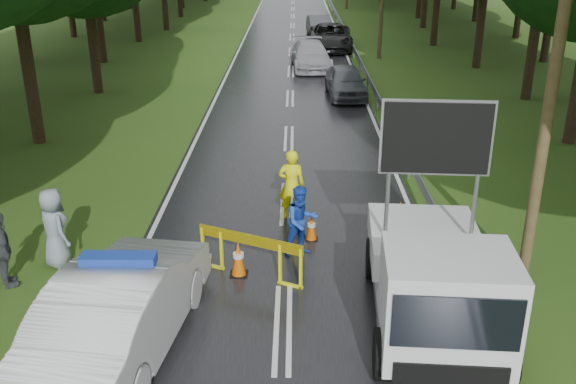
{
  "coord_description": "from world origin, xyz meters",
  "views": [
    {
      "loc": [
        0.21,
        -10.32,
        7.0
      ],
      "look_at": [
        0.06,
        3.66,
        1.3
      ],
      "focal_mm": 40.0,
      "sensor_mm": 36.0,
      "label": 1
    }
  ],
  "objects_px": {
    "work_truck": "(435,279)",
    "civilian": "(301,221)",
    "police_sedan": "(124,306)",
    "queue_car_third": "(330,37)",
    "queue_car_fourth": "(319,26)",
    "officer": "(291,185)",
    "queue_car_first": "(346,82)",
    "barrier": "(250,245)",
    "queue_car_second": "(311,55)"
  },
  "relations": [
    {
      "from": "queue_car_second",
      "to": "queue_car_fourth",
      "type": "distance_m",
      "value": 12.03
    },
    {
      "from": "work_truck",
      "to": "civilian",
      "type": "relative_size",
      "value": 3.09
    },
    {
      "from": "civilian",
      "to": "queue_car_third",
      "type": "relative_size",
      "value": 0.29
    },
    {
      "from": "work_truck",
      "to": "officer",
      "type": "bearing_deg",
      "value": 121.67
    },
    {
      "from": "work_truck",
      "to": "civilian",
      "type": "bearing_deg",
      "value": 132.42
    },
    {
      "from": "police_sedan",
      "to": "barrier",
      "type": "relative_size",
      "value": 2.36
    },
    {
      "from": "police_sedan",
      "to": "barrier",
      "type": "xyz_separation_m",
      "value": [
        2.06,
        2.55,
        -0.08
      ]
    },
    {
      "from": "queue_car_second",
      "to": "queue_car_third",
      "type": "relative_size",
      "value": 0.86
    },
    {
      "from": "police_sedan",
      "to": "civilian",
      "type": "xyz_separation_m",
      "value": [
        3.17,
        3.64,
        -0.01
      ]
    },
    {
      "from": "queue_car_first",
      "to": "queue_car_third",
      "type": "relative_size",
      "value": 0.71
    },
    {
      "from": "officer",
      "to": "queue_car_third",
      "type": "relative_size",
      "value": 0.33
    },
    {
      "from": "work_truck",
      "to": "queue_car_second",
      "type": "relative_size",
      "value": 1.05
    },
    {
      "from": "queue_car_first",
      "to": "queue_car_second",
      "type": "bearing_deg",
      "value": 100.02
    },
    {
      "from": "queue_car_fourth",
      "to": "queue_car_second",
      "type": "bearing_deg",
      "value": -99.12
    },
    {
      "from": "queue_car_fourth",
      "to": "police_sedan",
      "type": "bearing_deg",
      "value": -102.21
    },
    {
      "from": "queue_car_first",
      "to": "queue_car_third",
      "type": "height_order",
      "value": "queue_car_third"
    },
    {
      "from": "work_truck",
      "to": "queue_car_first",
      "type": "xyz_separation_m",
      "value": [
        -0.29,
        18.39,
        -0.4
      ]
    },
    {
      "from": "officer",
      "to": "civilian",
      "type": "bearing_deg",
      "value": 99.51
    },
    {
      "from": "queue_car_fourth",
      "to": "barrier",
      "type": "bearing_deg",
      "value": -99.38
    },
    {
      "from": "barrier",
      "to": "queue_car_second",
      "type": "relative_size",
      "value": 0.46
    },
    {
      "from": "officer",
      "to": "civilian",
      "type": "relative_size",
      "value": 1.12
    },
    {
      "from": "civilian",
      "to": "queue_car_first",
      "type": "bearing_deg",
      "value": 55.78
    },
    {
      "from": "queue_car_third",
      "to": "civilian",
      "type": "bearing_deg",
      "value": -92.71
    },
    {
      "from": "work_truck",
      "to": "queue_car_first",
      "type": "distance_m",
      "value": 18.4
    },
    {
      "from": "police_sedan",
      "to": "work_truck",
      "type": "xyz_separation_m",
      "value": [
        5.6,
        0.6,
        0.24
      ]
    },
    {
      "from": "civilian",
      "to": "queue_car_third",
      "type": "distance_m",
      "value": 27.9
    },
    {
      "from": "queue_car_fourth",
      "to": "work_truck",
      "type": "bearing_deg",
      "value": -93.66
    },
    {
      "from": "work_truck",
      "to": "queue_car_third",
      "type": "distance_m",
      "value": 30.86
    },
    {
      "from": "barrier",
      "to": "queue_car_third",
      "type": "bearing_deg",
      "value": 108.66
    },
    {
      "from": "civilian",
      "to": "police_sedan",
      "type": "bearing_deg",
      "value": -157.39
    },
    {
      "from": "barrier",
      "to": "queue_car_third",
      "type": "xyz_separation_m",
      "value": [
        3.17,
        28.91,
        0.03
      ]
    },
    {
      "from": "queue_car_first",
      "to": "queue_car_fourth",
      "type": "relative_size",
      "value": 0.98
    },
    {
      "from": "civilian",
      "to": "queue_car_first",
      "type": "height_order",
      "value": "civilian"
    },
    {
      "from": "work_truck",
      "to": "civilian",
      "type": "height_order",
      "value": "work_truck"
    },
    {
      "from": "work_truck",
      "to": "officer",
      "type": "relative_size",
      "value": 2.77
    },
    {
      "from": "queue_car_second",
      "to": "queue_car_first",
      "type": "bearing_deg",
      "value": -81.66
    },
    {
      "from": "police_sedan",
      "to": "officer",
      "type": "distance_m",
      "value": 6.35
    },
    {
      "from": "work_truck",
      "to": "police_sedan",
      "type": "bearing_deg",
      "value": -170.08
    },
    {
      "from": "police_sedan",
      "to": "queue_car_third",
      "type": "bearing_deg",
      "value": -91.72
    },
    {
      "from": "officer",
      "to": "queue_car_first",
      "type": "bearing_deg",
      "value": -97.37
    },
    {
      "from": "officer",
      "to": "queue_car_second",
      "type": "xyz_separation_m",
      "value": [
        0.93,
        19.82,
        -0.22
      ]
    },
    {
      "from": "barrier",
      "to": "queue_car_first",
      "type": "distance_m",
      "value": 16.76
    },
    {
      "from": "barrier",
      "to": "queue_car_first",
      "type": "xyz_separation_m",
      "value": [
        3.25,
        16.44,
        -0.07
      ]
    },
    {
      "from": "civilian",
      "to": "barrier",
      "type": "bearing_deg",
      "value": -161.89
    },
    {
      "from": "police_sedan",
      "to": "queue_car_third",
      "type": "xyz_separation_m",
      "value": [
        5.23,
        31.46,
        -0.05
      ]
    },
    {
      "from": "police_sedan",
      "to": "queue_car_second",
      "type": "relative_size",
      "value": 1.08
    },
    {
      "from": "officer",
      "to": "work_truck",
      "type": "bearing_deg",
      "value": 120.6
    },
    {
      "from": "barrier",
      "to": "queue_car_fourth",
      "type": "relative_size",
      "value": 0.54
    },
    {
      "from": "queue_car_third",
      "to": "work_truck",
      "type": "bearing_deg",
      "value": -87.8
    },
    {
      "from": "work_truck",
      "to": "queue_car_fourth",
      "type": "height_order",
      "value": "work_truck"
    }
  ]
}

